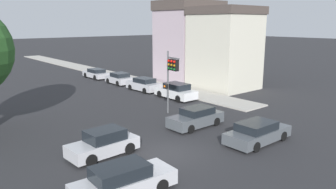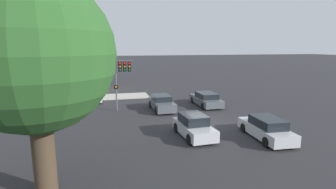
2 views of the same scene
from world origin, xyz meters
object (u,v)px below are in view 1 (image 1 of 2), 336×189
at_px(crossing_car_0, 104,144).
at_px(traffic_signal, 171,70).
at_px(crossing_car_3, 196,118).
at_px(crossing_car_2, 257,133).
at_px(parked_car_1, 144,85).
at_px(parked_car_3, 96,74).
at_px(parked_car_0, 176,91).
at_px(crossing_car_1, 123,181).
at_px(parked_car_2, 119,79).

bearing_deg(crossing_car_0, traffic_signal, -157.60).
distance_m(traffic_signal, crossing_car_3, 4.74).
bearing_deg(crossing_car_0, crossing_car_2, 149.85).
bearing_deg(crossing_car_0, crossing_car_3, -179.75).
relative_size(parked_car_1, parked_car_3, 0.96).
relative_size(crossing_car_0, parked_car_0, 0.89).
relative_size(crossing_car_0, crossing_car_1, 0.86).
height_order(crossing_car_0, parked_car_2, crossing_car_0).
relative_size(parked_car_1, parked_car_2, 1.10).
distance_m(crossing_car_0, crossing_car_3, 7.82).
height_order(traffic_signal, parked_car_0, traffic_signal).
bearing_deg(parked_car_2, crossing_car_2, 171.29).
relative_size(crossing_car_0, parked_car_2, 1.05).
xyz_separation_m(parked_car_0, parked_car_1, (-0.18, 5.19, -0.05)).
height_order(parked_car_0, parked_car_1, parked_car_0).
distance_m(crossing_car_3, parked_car_1, 13.72).
bearing_deg(parked_car_0, traffic_signal, 135.20).
relative_size(crossing_car_0, crossing_car_2, 0.87).
xyz_separation_m(crossing_car_0, crossing_car_1, (-1.53, -4.49, -0.03)).
relative_size(traffic_signal, parked_car_2, 1.33).
bearing_deg(crossing_car_2, parked_car_2, 79.79).
bearing_deg(crossing_car_2, parked_car_3, 82.10).
bearing_deg(crossing_car_2, crossing_car_1, -179.68).
xyz_separation_m(crossing_car_2, parked_car_0, (4.17, 12.54, 0.09)).
height_order(crossing_car_1, crossing_car_2, crossing_car_1).
height_order(traffic_signal, parked_car_1, traffic_signal).
xyz_separation_m(traffic_signal, crossing_car_2, (-0.01, -8.39, -3.05)).
height_order(traffic_signal, crossing_car_2, traffic_signal).
bearing_deg(parked_car_3, traffic_signal, 168.77).
bearing_deg(parked_car_3, crossing_car_3, 168.78).
xyz_separation_m(crossing_car_2, parked_car_3, (3.94, 28.74, -0.02)).
bearing_deg(parked_car_2, crossing_car_3, 166.69).
distance_m(traffic_signal, parked_car_2, 15.48).
xyz_separation_m(crossing_car_1, crossing_car_3, (9.35, 4.89, 0.00)).
distance_m(crossing_car_0, parked_car_2, 22.46).
bearing_deg(crossing_car_1, crossing_car_2, 3.77).
xyz_separation_m(crossing_car_1, parked_car_3, (13.96, 28.81, -0.04)).
bearing_deg(parked_car_1, parked_car_0, 179.80).
relative_size(traffic_signal, parked_car_3, 1.17).
relative_size(traffic_signal, crossing_car_0, 1.27).
height_order(traffic_signal, crossing_car_3, traffic_signal).
relative_size(crossing_car_2, parked_car_3, 1.06).
bearing_deg(crossing_car_3, parked_car_1, -110.52).
distance_m(crossing_car_0, parked_car_3, 27.31).
bearing_deg(parked_car_0, parked_car_3, 1.07).
distance_m(crossing_car_2, parked_car_3, 29.01).
height_order(crossing_car_1, parked_car_3, crossing_car_1).
relative_size(crossing_car_3, parked_car_1, 1.01).
xyz_separation_m(crossing_car_0, parked_car_1, (12.47, 13.30, -0.02)).
relative_size(crossing_car_1, parked_car_3, 1.06).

